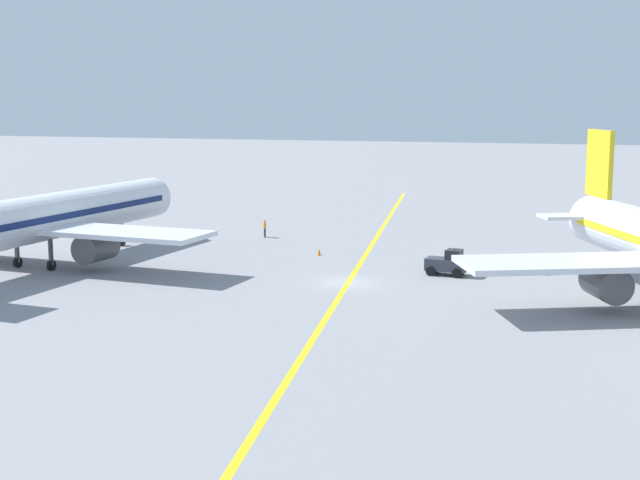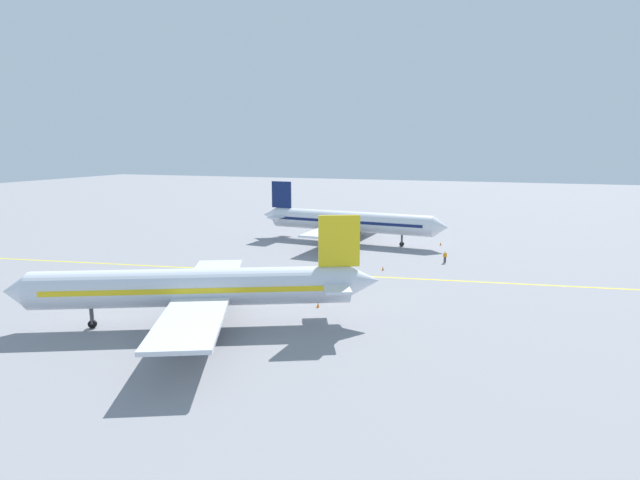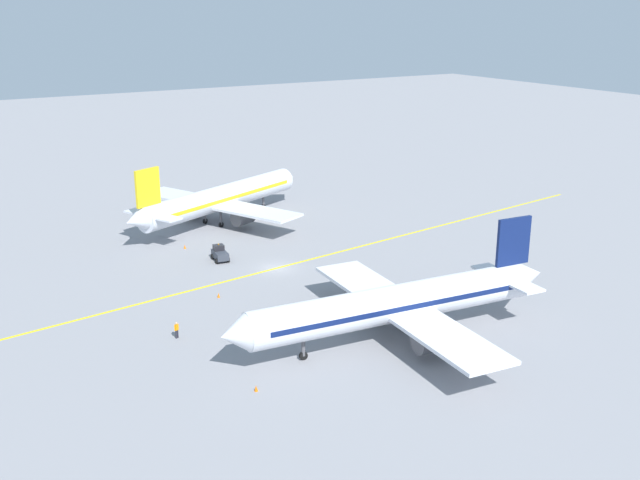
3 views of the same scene
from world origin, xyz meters
name	(u,v)px [view 1 (image 1 of 3)]	position (x,y,z in m)	size (l,w,h in m)	color
ground_plane	(348,283)	(0.00, 0.00, 0.00)	(400.00, 400.00, 0.00)	gray
apron_yellow_centreline	(348,283)	(0.00, 0.00, 0.00)	(0.40, 120.00, 0.01)	yellow
airplane_adjacent_stand	(46,218)	(24.22, 0.46, 3.71)	(28.35, 35.55, 10.60)	silver
baggage_tug_dark	(448,263)	(-6.32, -4.77, 0.90)	(3.15, 2.04, 2.11)	#333842
ground_crew_worker	(265,228)	(12.95, -17.79, 0.91)	(0.36, 0.53, 1.68)	#23232D
traffic_cone_near_nose	(545,272)	(-13.21, -6.84, 0.28)	(0.32, 0.32, 0.55)	orange
traffic_cone_mid_apron	(127,231)	(26.40, -15.86, 0.28)	(0.32, 0.32, 0.55)	orange
traffic_cone_by_wingtip	(319,252)	(5.24, -10.03, 0.28)	(0.32, 0.32, 0.55)	orange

